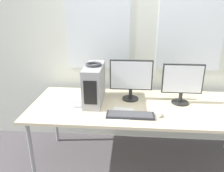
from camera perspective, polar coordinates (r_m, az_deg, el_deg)
The scene contains 10 objects.
wall_back at distance 2.75m, azimuth 8.12°, elevation 11.68°, with size 8.00×0.07×2.70m.
desk at distance 2.37m, azimuth 8.15°, elevation -5.90°, with size 2.40×0.92×0.76m.
pc_tower at distance 2.36m, azimuth -4.67°, elevation 0.51°, with size 0.19×0.50×0.41m.
headphones at distance 2.29m, azimuth -4.82°, elevation 5.64°, with size 0.17×0.17×0.03m.
monitor_main at distance 2.40m, azimuth 4.99°, elevation 2.11°, with size 0.46×0.18×0.45m.
monitor_right_near at distance 2.41m, azimuth 17.89°, elevation 0.98°, with size 0.42×0.18×0.44m.
keyboard at distance 2.12m, azimuth 4.79°, elevation -7.59°, with size 0.46×0.15×0.02m.
mouse at distance 2.16m, azimuth 12.36°, elevation -7.32°, with size 0.05×0.09×0.03m.
cell_phone at distance 2.36m, azimuth -8.77°, elevation -4.87°, with size 0.09×0.14×0.01m.
paper_sheet_left at distance 2.16m, azimuth 2.44°, elevation -7.29°, with size 0.26×0.33×0.00m.
Camera 1 is at (-0.17, -1.67, 1.76)m, focal length 35.00 mm.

